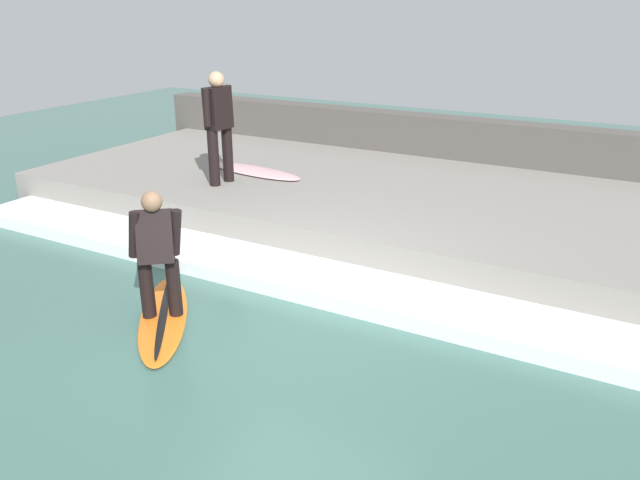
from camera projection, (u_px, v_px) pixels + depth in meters
name	position (u px, v px, depth m)	size (l,w,h in m)	color
ground_plane	(289.00, 320.00, 6.74)	(28.00, 28.00, 0.00)	#426B60
concrete_ledge	(409.00, 208.00, 9.54)	(4.40, 12.40, 0.52)	gray
back_wall	(459.00, 152.00, 11.41)	(0.50, 13.02, 1.25)	#544F49
wave_foam_crest	(327.00, 283.00, 7.42)	(0.95, 11.78, 0.18)	white
surfboard_riding	(163.00, 317.00, 6.75)	(1.92, 1.64, 0.07)	orange
surfer_riding	(156.00, 248.00, 6.46)	(0.53, 0.52, 1.39)	black
surfer_waiting_near	(219.00, 122.00, 9.52)	(0.58, 0.30, 1.72)	black
surfboard_waiting_near	(256.00, 171.00, 10.43)	(0.75, 1.90, 0.06)	beige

